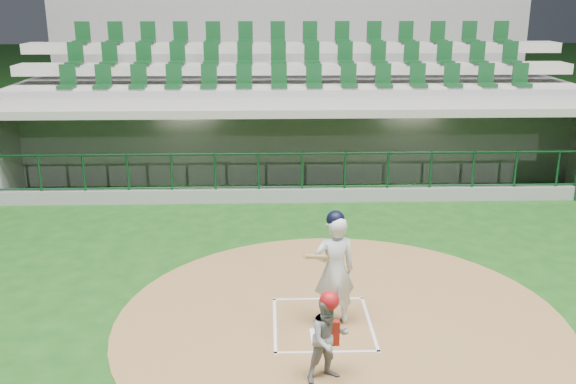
# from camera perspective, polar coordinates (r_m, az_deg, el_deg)

# --- Properties ---
(ground) EXTENTS (120.00, 120.00, 0.00)m
(ground) POSITION_cam_1_polar(r_m,az_deg,el_deg) (10.62, 2.93, -10.88)
(ground) COLOR #143F12
(ground) RESTS_ON ground
(dirt_circle) EXTENTS (7.20, 7.20, 0.01)m
(dirt_circle) POSITION_cam_1_polar(r_m,az_deg,el_deg) (10.47, 4.69, -11.32)
(dirt_circle) COLOR brown
(dirt_circle) RESTS_ON ground
(home_plate) EXTENTS (0.43, 0.43, 0.02)m
(home_plate) POSITION_cam_1_polar(r_m,az_deg,el_deg) (10.00, 3.26, -12.65)
(home_plate) COLOR white
(home_plate) RESTS_ON dirt_circle
(batter_box_chalk) EXTENTS (1.55, 1.80, 0.01)m
(batter_box_chalk) POSITION_cam_1_polar(r_m,az_deg,el_deg) (10.35, 3.07, -11.58)
(batter_box_chalk) COLOR white
(batter_box_chalk) RESTS_ON ground
(dugout_structure) EXTENTS (16.40, 3.70, 3.00)m
(dugout_structure) POSITION_cam_1_polar(r_m,az_deg,el_deg) (17.64, 1.18, 3.96)
(dugout_structure) COLOR slate
(dugout_structure) RESTS_ON ground
(seating_deck) EXTENTS (17.00, 6.72, 5.15)m
(seating_deck) POSITION_cam_1_polar(r_m,az_deg,el_deg) (20.58, 0.53, 7.19)
(seating_deck) COLOR gray
(seating_deck) RESTS_ON ground
(batter) EXTENTS (0.90, 0.91, 1.88)m
(batter) POSITION_cam_1_polar(r_m,az_deg,el_deg) (9.98, 4.13, -6.80)
(batter) COLOR silver
(batter) RESTS_ON dirt_circle
(catcher) EXTENTS (0.72, 0.65, 1.29)m
(catcher) POSITION_cam_1_polar(r_m,az_deg,el_deg) (8.73, 3.63, -12.71)
(catcher) COLOR gray
(catcher) RESTS_ON dirt_circle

